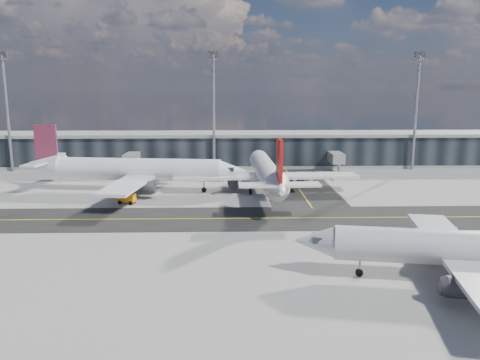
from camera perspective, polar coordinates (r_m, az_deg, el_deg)
The scene contains 9 objects.
ground at distance 70.62m, azimuth -4.30°, elevation -5.61°, with size 300.00×300.00×0.00m, color gray.
taxiway_lanes at distance 80.86m, azimuth -1.15°, elevation -3.39°, with size 180.00×63.00×0.03m.
terminal_concourse at distance 123.57m, azimuth -3.05°, elevation 3.62°, with size 152.00×19.80×8.80m.
floodlight_masts at distance 115.66m, azimuth -3.23°, elevation 8.82°, with size 102.50×0.70×28.90m.
airliner_af at distance 95.48m, azimuth -12.71°, elevation 1.25°, with size 44.37×37.93×13.14m.
airliner_redtail at distance 90.74m, azimuth 3.28°, elevation 0.90°, with size 36.32×42.68×12.66m.
airliner_near at distance 55.45m, azimuth 26.93°, elevation -7.57°, with size 37.84×32.42×11.23m.
baggage_tug at distance 85.60m, azimuth -13.45°, elevation -2.22°, with size 3.36×2.26×1.94m.
service_van at distance 111.37m, azimuth -2.67°, elevation 1.08°, with size 2.74×5.95×1.65m, color white.
Camera 1 is at (3.63, -67.50, 20.41)m, focal length 35.00 mm.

